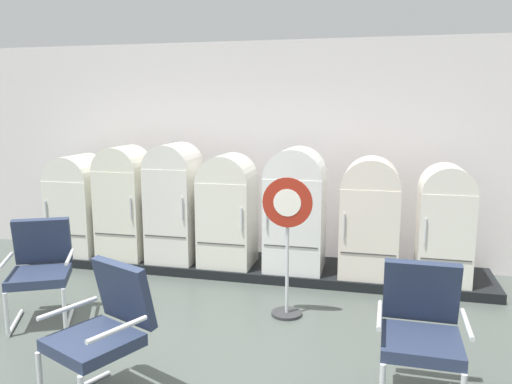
{
  "coord_description": "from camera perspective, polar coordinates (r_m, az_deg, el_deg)",
  "views": [
    {
      "loc": [
        1.64,
        -3.18,
        2.17
      ],
      "look_at": [
        0.2,
        2.75,
        1.11
      ],
      "focal_mm": 35.43,
      "sensor_mm": 36.0,
      "label": 1
    }
  ],
  "objects": [
    {
      "name": "refrigerator_1",
      "position": [
        7.02,
        -14.65,
        -0.75
      ],
      "size": [
        0.62,
        0.61,
        1.51
      ],
      "color": "silver",
      "rests_on": "display_plinth"
    },
    {
      "name": "sign_stand",
      "position": [
        5.17,
        3.53,
        -6.08
      ],
      "size": [
        0.51,
        0.32,
        1.46
      ],
      "color": "#2D2D30",
      "rests_on": "ground"
    },
    {
      "name": "refrigerator_6",
      "position": [
        6.27,
        20.53,
        -3.0
      ],
      "size": [
        0.59,
        0.65,
        1.37
      ],
      "color": "silver",
      "rests_on": "display_plinth"
    },
    {
      "name": "display_plinth",
      "position": [
        6.76,
        -1.08,
        -8.35
      ],
      "size": [
        6.14,
        0.95,
        0.12
      ],
      "primitive_type": "cube",
      "color": "black",
      "rests_on": "ground"
    },
    {
      "name": "armchair_center",
      "position": [
        3.98,
        -16.76,
        -14.27
      ],
      "size": [
        0.79,
        0.84,
        1.02
      ],
      "color": "silver",
      "rests_on": "ground"
    },
    {
      "name": "armchair_left",
      "position": [
        5.6,
        -23.15,
        -7.57
      ],
      "size": [
        0.81,
        0.85,
        1.02
      ],
      "color": "silver",
      "rests_on": "ground"
    },
    {
      "name": "back_wall",
      "position": [
        7.06,
        0.2,
        4.58
      ],
      "size": [
        11.76,
        0.12,
        3.01
      ],
      "color": "silver",
      "rests_on": "ground"
    },
    {
      "name": "refrigerator_4",
      "position": [
        6.29,
        4.46,
        -1.6
      ],
      "size": [
        0.71,
        0.65,
        1.53
      ],
      "color": "white",
      "rests_on": "display_plinth"
    },
    {
      "name": "refrigerator_5",
      "position": [
        6.21,
        12.73,
        -2.47
      ],
      "size": [
        0.68,
        0.63,
        1.43
      ],
      "color": "silver",
      "rests_on": "display_plinth"
    },
    {
      "name": "refrigerator_2",
      "position": [
        6.74,
        -9.2,
        -0.75
      ],
      "size": [
        0.61,
        0.69,
        1.56
      ],
      "color": "silver",
      "rests_on": "display_plinth"
    },
    {
      "name": "armchair_right",
      "position": [
        4.01,
        18.12,
        -14.2
      ],
      "size": [
        0.64,
        0.68,
        1.02
      ],
      "color": "silver",
      "rests_on": "ground"
    },
    {
      "name": "refrigerator_3",
      "position": [
        6.49,
        -3.23,
        -1.71
      ],
      "size": [
        0.67,
        0.64,
        1.43
      ],
      "color": "silver",
      "rests_on": "display_plinth"
    },
    {
      "name": "refrigerator_0",
      "position": [
        7.44,
        -19.41,
        -1.03
      ],
      "size": [
        0.65,
        0.71,
        1.37
      ],
      "color": "silver",
      "rests_on": "display_plinth"
    }
  ]
}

